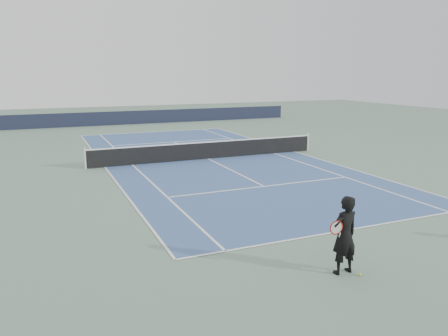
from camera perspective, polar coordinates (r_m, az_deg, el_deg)
name	(u,v)px	position (r m, az deg, el deg)	size (l,w,h in m)	color
ground	(208,159)	(23.74, -2.10, 1.19)	(80.00, 80.00, 0.00)	slate
court_surface	(208,159)	(23.74, -2.10, 1.21)	(10.97, 23.77, 0.01)	#3A578A
tennis_net	(208,150)	(23.65, -2.11, 2.39)	(12.90, 0.10, 1.07)	silver
windscreen_far	(137,117)	(40.69, -11.29, 6.51)	(30.00, 0.25, 1.20)	black
tennis_player	(344,235)	(10.55, 15.45, -8.44)	(0.82, 0.55, 1.88)	black
tennis_ball	(360,275)	(10.85, 17.31, -13.14)	(0.07, 0.07, 0.07)	#C9D72C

